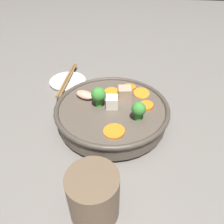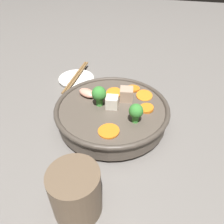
{
  "view_description": "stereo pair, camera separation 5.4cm",
  "coord_description": "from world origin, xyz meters",
  "px_view_note": "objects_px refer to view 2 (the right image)",
  "views": [
    {
      "loc": [
        -0.42,
        -0.05,
        0.37
      ],
      "look_at": [
        0.0,
        0.0,
        0.03
      ],
      "focal_mm": 35.0,
      "sensor_mm": 36.0,
      "label": 1
    },
    {
      "loc": [
        -0.41,
        -0.11,
        0.37
      ],
      "look_at": [
        0.0,
        0.0,
        0.03
      ],
      "focal_mm": 35.0,
      "sensor_mm": 36.0,
      "label": 2
    }
  ],
  "objects_px": {
    "stirfry_bowl": "(112,111)",
    "dark_mug": "(75,191)",
    "chopsticks_pair": "(76,76)",
    "side_saucer": "(76,79)"
  },
  "relations": [
    {
      "from": "stirfry_bowl",
      "to": "side_saucer",
      "type": "distance_m",
      "value": 0.24
    },
    {
      "from": "chopsticks_pair",
      "to": "side_saucer",
      "type": "bearing_deg",
      "value": 0.0
    },
    {
      "from": "stirfry_bowl",
      "to": "dark_mug",
      "type": "xyz_separation_m",
      "value": [
        -0.23,
        0.0,
        0.01
      ]
    },
    {
      "from": "dark_mug",
      "to": "chopsticks_pair",
      "type": "relative_size",
      "value": 0.53
    },
    {
      "from": "stirfry_bowl",
      "to": "chopsticks_pair",
      "type": "xyz_separation_m",
      "value": [
        0.17,
        0.17,
        -0.02
      ]
    },
    {
      "from": "stirfry_bowl",
      "to": "side_saucer",
      "type": "height_order",
      "value": "stirfry_bowl"
    },
    {
      "from": "side_saucer",
      "to": "chopsticks_pair",
      "type": "bearing_deg",
      "value": 0.0
    },
    {
      "from": "dark_mug",
      "to": "side_saucer",
      "type": "bearing_deg",
      "value": 22.11
    },
    {
      "from": "side_saucer",
      "to": "chopsticks_pair",
      "type": "distance_m",
      "value": 0.01
    },
    {
      "from": "stirfry_bowl",
      "to": "dark_mug",
      "type": "height_order",
      "value": "stirfry_bowl"
    }
  ]
}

